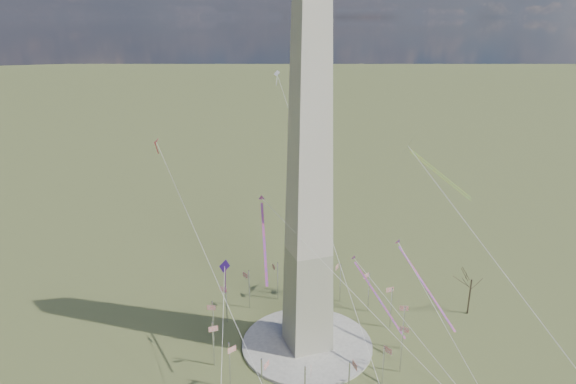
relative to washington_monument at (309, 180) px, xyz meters
name	(u,v)px	position (x,y,z in m)	size (l,w,h in m)	color
ground	(307,345)	(0.00, 0.00, -47.95)	(2000.00, 2000.00, 0.00)	#5A6432
plaza	(307,344)	(0.00, 0.00, -47.55)	(36.00, 36.00, 0.80)	beige
washington_monument	(309,180)	(0.00, 0.00, 0.00)	(15.56, 15.56, 100.00)	#A8A38D
flagpole_ring	(307,322)	(0.00, 0.00, -40.68)	(54.40, 54.40, 13.00)	silver
tree_near	(472,277)	(52.42, -1.19, -35.48)	(9.99, 9.99, 17.49)	#413827
kite_delta_black	(412,149)	(34.11, 8.30, 3.15)	(18.52, 16.89, 16.85)	black
kite_diamond_purple	(225,270)	(-21.42, 3.60, -22.70)	(2.35, 3.30, 10.02)	#401C7E
kite_streamer_left	(416,272)	(22.51, -15.77, -21.31)	(4.96, 21.97, 15.16)	#FD4228
kite_streamer_mid	(263,228)	(-12.22, -0.60, -10.68)	(6.35, 21.25, 14.81)	#FD4228
kite_streamer_right	(370,285)	(19.28, 0.96, -33.10)	(6.68, 22.44, 15.64)	#FD4228
kite_small_red	(156,143)	(-33.38, 33.45, 4.58)	(1.49, 2.18, 4.58)	red
kite_small_white	(277,75)	(5.17, 41.29, 21.42)	(1.60, 1.60, 4.62)	white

